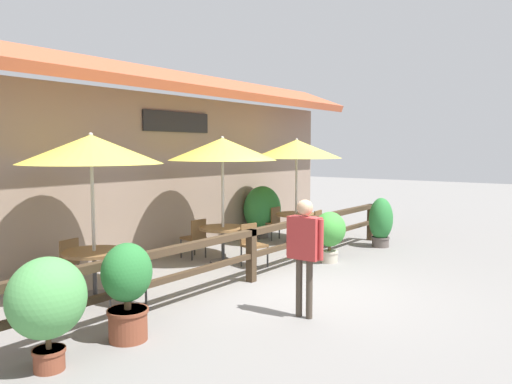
{
  "coord_description": "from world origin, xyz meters",
  "views": [
    {
      "loc": [
        -7.0,
        -4.34,
        2.4
      ],
      "look_at": [
        0.74,
        1.5,
        1.55
      ],
      "focal_mm": 35.0,
      "sensor_mm": 36.0,
      "label": 1
    }
  ],
  "objects_px": {
    "potted_plant_small_flowering": "(262,210)",
    "patio_umbrella_far": "(297,149)",
    "chair_middle_wallside": "(195,236)",
    "potted_plant_entrance_palm": "(330,232)",
    "dining_table_far": "(296,219)",
    "chair_far_streetside": "(323,226)",
    "chair_near_streetside": "(124,274)",
    "potted_plant_tall_tropical": "(127,286)",
    "patio_umbrella_middle": "(222,149)",
    "chair_far_wallside": "(272,221)",
    "potted_plant_broad_leaf": "(381,222)",
    "pedestrian": "(305,242)",
    "dining_table_middle": "(223,234)",
    "dining_table_near": "(94,260)",
    "patio_umbrella_near": "(91,149)",
    "chair_middle_streetside": "(252,243)",
    "potted_plant_corner_fern": "(47,301)",
    "chair_near_wallside": "(64,261)"
  },
  "relations": [
    {
      "from": "chair_middle_wallside",
      "to": "potted_plant_entrance_palm",
      "type": "distance_m",
      "value": 2.92
    },
    {
      "from": "chair_near_wallside",
      "to": "chair_middle_streetside",
      "type": "height_order",
      "value": "same"
    },
    {
      "from": "patio_umbrella_far",
      "to": "dining_table_far",
      "type": "bearing_deg",
      "value": 45.0
    },
    {
      "from": "potted_plant_small_flowering",
      "to": "patio_umbrella_far",
      "type": "bearing_deg",
      "value": -93.13
    },
    {
      "from": "dining_table_far",
      "to": "chair_far_wallside",
      "type": "xyz_separation_m",
      "value": [
        -0.02,
        0.75,
        -0.11
      ]
    },
    {
      "from": "chair_middle_streetside",
      "to": "potted_plant_corner_fern",
      "type": "height_order",
      "value": "potted_plant_corner_fern"
    },
    {
      "from": "chair_near_wallside",
      "to": "potted_plant_tall_tropical",
      "type": "bearing_deg",
      "value": 62.51
    },
    {
      "from": "potted_plant_corner_fern",
      "to": "potted_plant_small_flowering",
      "type": "relative_size",
      "value": 0.9
    },
    {
      "from": "chair_near_streetside",
      "to": "patio_umbrella_far",
      "type": "distance_m",
      "value": 6.27
    },
    {
      "from": "dining_table_far",
      "to": "chair_far_streetside",
      "type": "relative_size",
      "value": 1.17
    },
    {
      "from": "dining_table_near",
      "to": "potted_plant_small_flowering",
      "type": "distance_m",
      "value": 6.06
    },
    {
      "from": "chair_far_streetside",
      "to": "chair_near_streetside",
      "type": "bearing_deg",
      "value": 173.38
    },
    {
      "from": "dining_table_middle",
      "to": "patio_umbrella_far",
      "type": "height_order",
      "value": "patio_umbrella_far"
    },
    {
      "from": "chair_near_wallside",
      "to": "potted_plant_broad_leaf",
      "type": "distance_m",
      "value": 7.3
    },
    {
      "from": "potted_plant_entrance_palm",
      "to": "pedestrian",
      "type": "bearing_deg",
      "value": -157.13
    },
    {
      "from": "patio_umbrella_near",
      "to": "dining_table_middle",
      "type": "relative_size",
      "value": 2.62
    },
    {
      "from": "chair_middle_wallside",
      "to": "potted_plant_small_flowering",
      "type": "relative_size",
      "value": 0.62
    },
    {
      "from": "chair_near_streetside",
      "to": "potted_plant_tall_tropical",
      "type": "relative_size",
      "value": 0.7
    },
    {
      "from": "chair_middle_wallside",
      "to": "pedestrian",
      "type": "xyz_separation_m",
      "value": [
        -1.85,
        -3.92,
        0.6
      ]
    },
    {
      "from": "chair_near_streetside",
      "to": "potted_plant_tall_tropical",
      "type": "bearing_deg",
      "value": -139.99
    },
    {
      "from": "patio_umbrella_near",
      "to": "chair_far_wallside",
      "type": "xyz_separation_m",
      "value": [
        5.89,
        0.64,
        -1.89
      ]
    },
    {
      "from": "chair_near_wallside",
      "to": "potted_plant_small_flowering",
      "type": "relative_size",
      "value": 0.62
    },
    {
      "from": "chair_far_streetside",
      "to": "dining_table_far",
      "type": "bearing_deg",
      "value": 87.01
    },
    {
      "from": "chair_near_streetside",
      "to": "pedestrian",
      "type": "bearing_deg",
      "value": -77.53
    },
    {
      "from": "chair_near_wallside",
      "to": "dining_table_middle",
      "type": "bearing_deg",
      "value": 154.44
    },
    {
      "from": "potted_plant_corner_fern",
      "to": "patio_umbrella_far",
      "type": "bearing_deg",
      "value": 13.17
    },
    {
      "from": "chair_near_streetside",
      "to": "chair_far_wallside",
      "type": "distance_m",
      "value": 6.08
    },
    {
      "from": "chair_far_streetside",
      "to": "potted_plant_tall_tropical",
      "type": "xyz_separation_m",
      "value": [
        -6.84,
        -1.09,
        0.21
      ]
    },
    {
      "from": "potted_plant_tall_tropical",
      "to": "chair_middle_streetside",
      "type": "bearing_deg",
      "value": 15.74
    },
    {
      "from": "dining_table_far",
      "to": "chair_near_wallside",
      "type": "bearing_deg",
      "value": 171.53
    },
    {
      "from": "potted_plant_entrance_palm",
      "to": "potted_plant_broad_leaf",
      "type": "distance_m",
      "value": 2.24
    },
    {
      "from": "patio_umbrella_near",
      "to": "potted_plant_broad_leaf",
      "type": "distance_m",
      "value": 7.2
    },
    {
      "from": "chair_middle_streetside",
      "to": "dining_table_middle",
      "type": "bearing_deg",
      "value": 109.85
    },
    {
      "from": "dining_table_middle",
      "to": "potted_plant_tall_tropical",
      "type": "height_order",
      "value": "potted_plant_tall_tropical"
    },
    {
      "from": "dining_table_middle",
      "to": "potted_plant_entrance_palm",
      "type": "xyz_separation_m",
      "value": [
        1.34,
        -1.81,
        0.05
      ]
    },
    {
      "from": "dining_table_far",
      "to": "dining_table_near",
      "type": "bearing_deg",
      "value": 178.97
    },
    {
      "from": "dining_table_far",
      "to": "potted_plant_corner_fern",
      "type": "xyz_separation_m",
      "value": [
        -7.87,
        -1.84,
        0.17
      ]
    },
    {
      "from": "dining_table_near",
      "to": "chair_far_streetside",
      "type": "relative_size",
      "value": 1.17
    },
    {
      "from": "chair_middle_wallside",
      "to": "chair_near_streetside",
      "type": "bearing_deg",
      "value": 32.43
    },
    {
      "from": "potted_plant_corner_fern",
      "to": "potted_plant_entrance_palm",
      "type": "bearing_deg",
      "value": 0.62
    },
    {
      "from": "patio_umbrella_middle",
      "to": "chair_far_wallside",
      "type": "xyz_separation_m",
      "value": [
        2.78,
        0.71,
        -1.89
      ]
    },
    {
      "from": "patio_umbrella_middle",
      "to": "chair_middle_wallside",
      "type": "distance_m",
      "value": 2.03
    },
    {
      "from": "dining_table_near",
      "to": "dining_table_middle",
      "type": "xyz_separation_m",
      "value": [
        3.11,
        -0.07,
        0.0
      ]
    },
    {
      "from": "dining_table_near",
      "to": "pedestrian",
      "type": "distance_m",
      "value": 3.49
    },
    {
      "from": "patio_umbrella_far",
      "to": "potted_plant_corner_fern",
      "type": "height_order",
      "value": "patio_umbrella_far"
    },
    {
      "from": "patio_umbrella_near",
      "to": "dining_table_middle",
      "type": "height_order",
      "value": "patio_umbrella_near"
    },
    {
      "from": "patio_umbrella_near",
      "to": "dining_table_near",
      "type": "bearing_deg",
      "value": 153.43
    },
    {
      "from": "pedestrian",
      "to": "patio_umbrella_middle",
      "type": "bearing_deg",
      "value": -32.02
    },
    {
      "from": "dining_table_near",
      "to": "potted_plant_tall_tropical",
      "type": "relative_size",
      "value": 0.82
    },
    {
      "from": "dining_table_far",
      "to": "potted_plant_small_flowering",
      "type": "relative_size",
      "value": 0.73
    }
  ]
}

